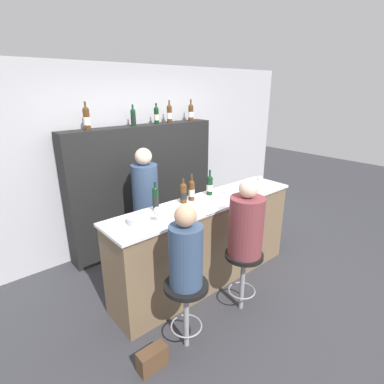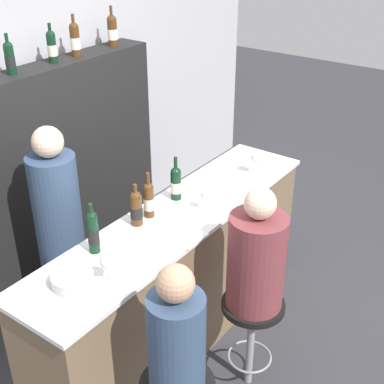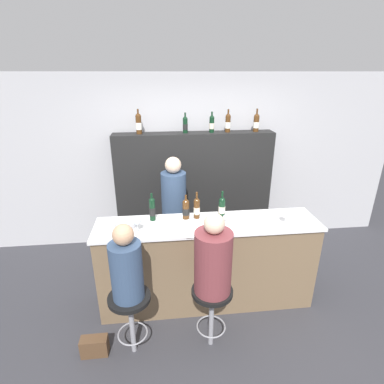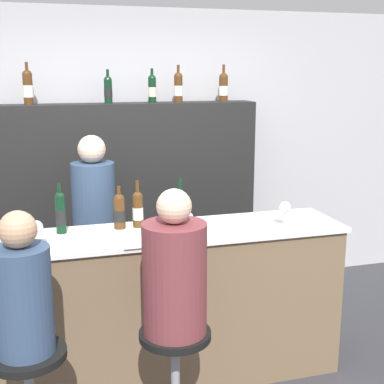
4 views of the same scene
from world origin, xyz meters
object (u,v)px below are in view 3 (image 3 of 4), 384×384
(wine_bottle_backbar_0, at_px, (139,124))
(wine_bottle_backbar_2, at_px, (212,124))
(wine_bottle_backbar_3, at_px, (228,123))
(guest_seated_left, at_px, (126,267))
(wine_glass_0, at_px, (137,222))
(bar_stool_right, at_px, (212,302))
(wine_bottle_counter_1, at_px, (186,209))
(handbag, at_px, (95,346))
(wine_bottle_counter_0, at_px, (152,209))
(wine_bottle_counter_3, at_px, (222,207))
(bartender, at_px, (174,218))
(guest_seated_right, at_px, (213,260))
(wine_glass_2, at_px, (286,214))
(wine_bottle_counter_2, at_px, (197,208))
(wine_glass_1, at_px, (226,218))
(metal_bowl, at_px, (125,224))
(wine_bottle_backbar_4, at_px, (256,122))
(wine_bottle_backbar_1, at_px, (185,125))
(bar_stool_left, at_px, (130,308))

(wine_bottle_backbar_0, xyz_separation_m, wine_bottle_backbar_2, (1.02, -0.00, -0.02))
(wine_bottle_backbar_3, relative_size, guest_seated_left, 0.43)
(wine_glass_0, bearing_deg, bar_stool_right, -36.58)
(wine_bottle_backbar_2, height_order, wine_bottle_backbar_3, wine_bottle_backbar_3)
(wine_bottle_counter_1, distance_m, handbag, 1.64)
(wine_bottle_counter_0, relative_size, wine_bottle_counter_3, 1.03)
(wine_bottle_backbar_3, height_order, bartender, wine_bottle_backbar_3)
(wine_glass_0, distance_m, guest_seated_right, 0.88)
(wine_glass_0, xyz_separation_m, wine_glass_2, (1.58, 0.00, 0.01))
(wine_bottle_counter_2, bearing_deg, wine_bottle_counter_1, 180.00)
(wine_bottle_counter_1, relative_size, wine_bottle_backbar_2, 0.98)
(wine_bottle_counter_3, relative_size, wine_glass_1, 2.16)
(wine_bottle_counter_1, distance_m, wine_glass_1, 0.47)
(metal_bowl, bearing_deg, wine_bottle_backbar_4, 36.38)
(wine_bottle_counter_2, height_order, guest_seated_left, guest_seated_left)
(wine_bottle_counter_1, bearing_deg, wine_bottle_counter_2, 0.00)
(wine_bottle_counter_3, distance_m, metal_bowl, 1.08)
(wine_bottle_backbar_1, xyz_separation_m, wine_glass_1, (0.29, -1.44, -0.75))
(wine_bottle_counter_0, distance_m, wine_bottle_counter_2, 0.49)
(wine_glass_1, xyz_separation_m, guest_seated_left, (-1.00, -0.52, -0.16))
(wine_bottle_backbar_2, bearing_deg, wine_bottle_counter_0, -125.60)
(wine_glass_0, bearing_deg, wine_bottle_backbar_0, 90.52)
(wine_bottle_counter_3, height_order, wine_bottle_backbar_0, wine_bottle_backbar_0)
(wine_bottle_backbar_3, height_order, guest_seated_right, wine_bottle_backbar_3)
(wine_bottle_backbar_4, distance_m, wine_glass_2, 1.62)
(handbag, bearing_deg, wine_bottle_counter_3, 29.04)
(metal_bowl, bearing_deg, wine_glass_2, -4.27)
(wine_bottle_backbar_3, distance_m, guest_seated_left, 2.53)
(wine_bottle_backbar_3, xyz_separation_m, wine_glass_1, (-0.31, -1.44, -0.76))
(wine_bottle_backbar_0, distance_m, metal_bowl, 1.57)
(wine_bottle_counter_2, bearing_deg, bar_stool_left, -133.14)
(wine_bottle_backbar_1, relative_size, wine_glass_1, 1.94)
(wine_bottle_counter_0, xyz_separation_m, wine_bottle_counter_2, (0.49, -0.00, -0.01))
(wine_bottle_counter_2, bearing_deg, wine_bottle_backbar_4, 49.90)
(wine_bottle_backbar_0, distance_m, bar_stool_right, 2.51)
(wine_glass_1, relative_size, bar_stool_right, 0.21)
(wine_glass_2, relative_size, guest_seated_left, 0.23)
(wine_bottle_counter_1, relative_size, wine_glass_0, 1.73)
(wine_glass_2, xyz_separation_m, guest_seated_right, (-0.88, -0.52, -0.16))
(wine_bottle_counter_0, relative_size, wine_bottle_backbar_1, 1.14)
(wine_bottle_backbar_2, distance_m, wine_glass_2, 1.72)
(guest_seated_left, bearing_deg, metal_bowl, 95.31)
(wine_bottle_counter_0, bearing_deg, wine_glass_2, -9.98)
(wine_glass_2, relative_size, bar_stool_left, 0.25)
(wine_bottle_counter_1, distance_m, wine_bottle_backbar_1, 1.40)
(bar_stool_right, bearing_deg, bartender, 101.13)
(wine_bottle_counter_1, relative_size, metal_bowl, 1.24)
(wine_bottle_backbar_0, height_order, handbag, wine_bottle_backbar_0)
(wine_bottle_counter_0, xyz_separation_m, bartender, (0.27, 0.64, -0.45))
(wine_bottle_backbar_0, relative_size, handbag, 1.29)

